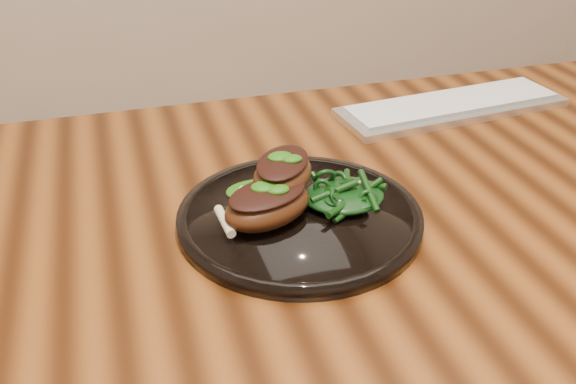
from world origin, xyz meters
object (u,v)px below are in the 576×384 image
object	(u,v)px
lamb_chop_front	(267,204)
greens_heap	(344,191)
plate	(300,217)
desk	(334,259)
keyboard	(452,106)

from	to	relation	value
lamb_chop_front	greens_heap	distance (m)	0.10
plate	greens_heap	bearing A→B (deg)	5.19
desk	greens_heap	bearing A→B (deg)	-81.93
lamb_chop_front	greens_heap	world-z (taller)	lamb_chop_front
desk	lamb_chop_front	distance (m)	0.16
greens_heap	keyboard	world-z (taller)	greens_heap
lamb_chop_front	greens_heap	bearing A→B (deg)	8.94
plate	keyboard	bearing A→B (deg)	36.57
plate	desk	bearing A→B (deg)	21.93
lamb_chop_front	keyboard	world-z (taller)	lamb_chop_front
greens_heap	desk	bearing A→B (deg)	98.07
desk	plate	bearing A→B (deg)	-158.07
lamb_chop_front	greens_heap	size ratio (longest dim) A/B	1.32
desk	greens_heap	world-z (taller)	greens_heap
keyboard	plate	bearing A→B (deg)	-143.43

